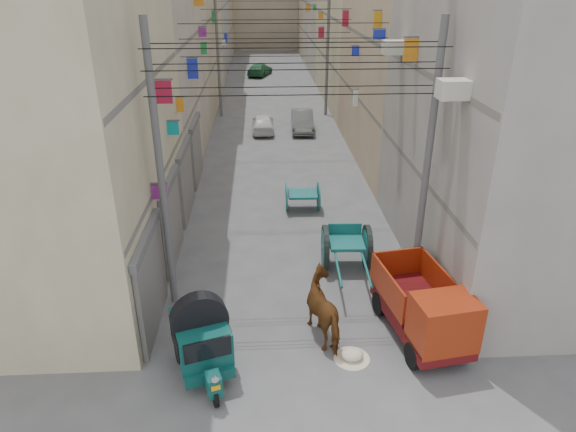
{
  "coord_description": "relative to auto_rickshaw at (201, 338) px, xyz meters",
  "views": [
    {
      "loc": [
        -0.9,
        -6.99,
        8.87
      ],
      "look_at": [
        -0.17,
        6.5,
        2.47
      ],
      "focal_mm": 32.0,
      "sensor_mm": 36.0,
      "label": 1
    }
  ],
  "objects": [
    {
      "name": "utility_poles",
      "position": [
        2.45,
        14.05,
        3.02
      ],
      "size": [
        7.4,
        22.2,
        8.0
      ],
      "color": "#535356",
      "rests_on": "ground"
    },
    {
      "name": "shutters_left",
      "position": [
        -1.47,
        7.43,
        0.51
      ],
      "size": [
        0.18,
        14.4,
        2.88
      ],
      "color": "#535459",
      "rests_on": "ground"
    },
    {
      "name": "tonga_cart",
      "position": [
        4.24,
        4.69,
        -0.21
      ],
      "size": [
        1.62,
        3.34,
        1.49
      ],
      "rotation": [
        0.0,
        0.0,
        -0.04
      ],
      "color": "black",
      "rests_on": "ground"
    },
    {
      "name": "auto_rickshaw",
      "position": [
        0.0,
        0.0,
        0.0
      ],
      "size": [
        1.82,
        2.46,
        1.67
      ],
      "rotation": [
        0.0,
        0.0,
        0.31
      ],
      "color": "black",
      "rests_on": "ground"
    },
    {
      "name": "ac_units",
      "position": [
        6.1,
        4.72,
        6.45
      ],
      "size": [
        0.7,
        6.55,
        3.35
      ],
      "color": "beige",
      "rests_on": "ground"
    },
    {
      "name": "overhead_cables",
      "position": [
        2.45,
        11.45,
        5.78
      ],
      "size": [
        7.4,
        22.52,
        1.12
      ],
      "color": "black",
      "rests_on": "ground"
    },
    {
      "name": "building_row_left",
      "position": [
        -5.55,
        31.18,
        5.47
      ],
      "size": [
        8.0,
        62.0,
        14.0
      ],
      "color": "beige",
      "rests_on": "ground"
    },
    {
      "name": "distant_car_white",
      "position": [
        1.67,
        21.0,
        -0.43
      ],
      "size": [
        1.33,
        3.29,
        1.12
      ],
      "primitive_type": "imported",
      "rotation": [
        0.0,
        0.0,
        3.15
      ],
      "color": "silver",
      "rests_on": "ground"
    },
    {
      "name": "building_row_right",
      "position": [
        10.44,
        31.18,
        5.47
      ],
      "size": [
        8.0,
        62.0,
        14.0
      ],
      "color": "gray",
      "rests_on": "ground"
    },
    {
      "name": "horse",
      "position": [
        3.2,
        1.17,
        -0.12
      ],
      "size": [
        1.54,
        2.23,
        1.73
      ],
      "primitive_type": "imported",
      "rotation": [
        0.0,
        0.0,
        3.47
      ],
      "color": "maroon",
      "rests_on": "ground"
    },
    {
      "name": "signboards",
      "position": [
        2.44,
        18.71,
        2.45
      ],
      "size": [
        8.22,
        40.52,
        5.67
      ],
      "color": "orange",
      "rests_on": "ground"
    },
    {
      "name": "feed_sack",
      "position": [
        3.72,
        0.2,
        -0.84
      ],
      "size": [
        0.57,
        0.46,
        0.29
      ],
      "primitive_type": "ellipsoid",
      "color": "beige",
      "rests_on": "ground"
    },
    {
      "name": "distant_car_green",
      "position": [
        1.55,
        40.41,
        -0.42
      ],
      "size": [
        2.73,
        4.21,
        1.13
      ],
      "primitive_type": "imported",
      "rotation": [
        0.0,
        0.0,
        2.82
      ],
      "color": "#216138",
      "rests_on": "ground"
    },
    {
      "name": "mini_truck",
      "position": [
        5.71,
        0.66,
        -0.06
      ],
      "size": [
        2.05,
        3.62,
        1.93
      ],
      "rotation": [
        0.0,
        0.0,
        0.16
      ],
      "color": "black",
      "rests_on": "ground"
    },
    {
      "name": "distant_car_grey",
      "position": [
        4.1,
        21.16,
        -0.37
      ],
      "size": [
        1.44,
        3.78,
        1.23
      ],
      "primitive_type": "imported",
      "rotation": [
        0.0,
        0.0,
        -0.04
      ],
      "color": "#4F5351",
      "rests_on": "ground"
    },
    {
      "name": "second_cart",
      "position": [
        3.19,
        9.33,
        -0.34
      ],
      "size": [
        1.4,
        1.24,
        1.22
      ],
      "rotation": [
        0.0,
        0.0,
        -0.02
      ],
      "color": "#155C5B",
      "rests_on": "ground"
    }
  ]
}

